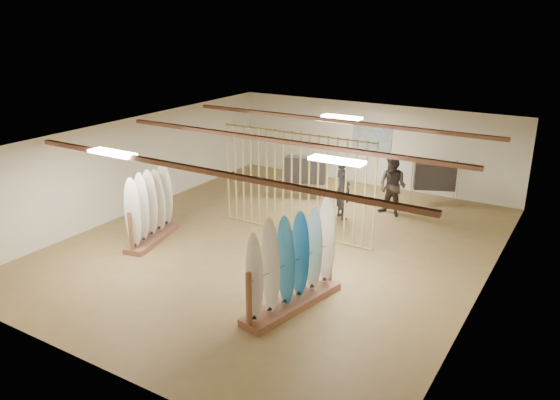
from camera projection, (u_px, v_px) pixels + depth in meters
The scene contains 16 objects.
floor at pixel (280, 244), 14.10m from camera, with size 12.00×12.00×0.00m, color olive.
ceiling at pixel (280, 138), 13.17m from camera, with size 12.00×12.00×0.00m, color gray.
wall_back at pixel (372, 145), 18.48m from camera, with size 12.00×12.00×0.00m, color white.
wall_front at pixel (87, 293), 8.80m from camera, with size 12.00×12.00×0.00m, color white.
wall_left at pixel (135, 165), 16.09m from camera, with size 12.00×12.00×0.00m, color white.
wall_right at pixel (488, 232), 11.18m from camera, with size 12.00×12.00×0.00m, color white.
ceiling_slats at pixel (280, 141), 13.20m from camera, with size 9.50×6.12×0.10m, color #8D5940.
light_panels at pixel (280, 140), 13.19m from camera, with size 1.20×0.35×0.06m, color white.
bamboo_partition at pixel (296, 184), 14.28m from camera, with size 4.45×0.05×2.78m.
poster at pixel (372, 139), 18.39m from camera, with size 1.40×0.03×0.90m, color #3069A9.
rack_left at pixel (151, 218), 14.07m from camera, with size 0.98×2.05×1.89m.
rack_right at pixel (293, 276), 10.88m from camera, with size 1.06×2.58×2.03m.
clothing_rack_a at pixel (305, 170), 17.17m from camera, with size 1.32×0.75×1.47m.
clothing_rack_b at pixel (435, 177), 16.58m from camera, with size 1.25×0.80×1.41m.
shopper_a at pixel (343, 184), 15.52m from camera, with size 0.75×0.51×2.05m, color #2B2C33.
shopper_b at pixel (393, 182), 15.75m from camera, with size 0.97×0.76×2.02m, color #342C28.
Camera 1 is at (6.72, -11.05, 5.72)m, focal length 35.00 mm.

